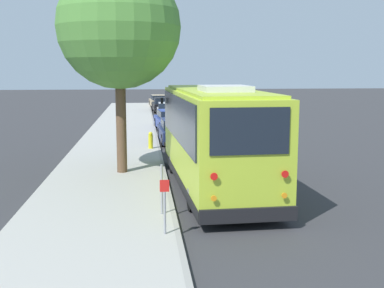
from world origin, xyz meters
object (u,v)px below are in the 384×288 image
(shuttle_bus, at_px, (214,133))
(street_tree, at_px, (119,19))
(sign_post_near, at_px, (165,206))
(sign_post_far, at_px, (162,189))
(parked_sedan_silver, at_px, (168,111))
(parked_sedan_blue, at_px, (170,121))
(fire_hydrant, at_px, (151,140))
(parked_sedan_black, at_px, (163,105))
(parked_sedan_navy, at_px, (176,132))
(parked_sedan_tan, at_px, (158,101))

(shuttle_bus, bearing_deg, street_tree, 50.94)
(sign_post_near, height_order, sign_post_far, sign_post_far)
(sign_post_near, bearing_deg, shuttle_bus, -21.34)
(parked_sedan_silver, xyz_separation_m, sign_post_far, (-25.76, 1.56, 0.21))
(parked_sedan_blue, height_order, fire_hydrant, parked_sedan_blue)
(fire_hydrant, bearing_deg, parked_sedan_black, -4.02)
(parked_sedan_navy, bearing_deg, shuttle_bus, -178.96)
(parked_sedan_blue, distance_m, sign_post_near, 20.60)
(parked_sedan_tan, xyz_separation_m, fire_hydrant, (-27.45, 1.33, -0.03))
(shuttle_bus, height_order, parked_sedan_black, shuttle_bus)
(shuttle_bus, bearing_deg, fire_hydrant, 12.37)
(sign_post_far, distance_m, fire_hydrant, 10.72)
(street_tree, relative_size, sign_post_near, 6.34)
(sign_post_far, relative_size, fire_hydrant, 1.65)
(parked_sedan_silver, height_order, parked_sedan_black, parked_sedan_black)
(parked_sedan_tan, distance_m, sign_post_near, 39.78)
(street_tree, bearing_deg, sign_post_far, -167.18)
(parked_sedan_silver, bearing_deg, sign_post_near, 178.34)
(street_tree, bearing_deg, fire_hydrant, -12.68)
(parked_sedan_navy, bearing_deg, sign_post_near, 172.87)
(parked_sedan_tan, relative_size, sign_post_far, 3.40)
(shuttle_bus, xyz_separation_m, parked_sedan_navy, (10.22, 0.57, -1.26))
(street_tree, distance_m, sign_post_far, 7.54)
(parked_sedan_navy, height_order, fire_hydrant, parked_sedan_navy)
(shuttle_bus, relative_size, parked_sedan_black, 2.09)
(shuttle_bus, bearing_deg, sign_post_near, 156.24)
(parked_sedan_navy, bearing_deg, parked_sedan_black, -2.46)
(parked_sedan_tan, distance_m, street_tree, 33.11)
(parked_sedan_silver, bearing_deg, sign_post_far, 178.14)
(parked_sedan_blue, relative_size, sign_post_far, 3.35)
(shuttle_bus, relative_size, parked_sedan_silver, 2.13)
(parked_sedan_navy, height_order, parked_sedan_black, parked_sedan_black)
(parked_sedan_navy, height_order, street_tree, street_tree)
(street_tree, bearing_deg, sign_post_near, -169.98)
(street_tree, height_order, fire_hydrant, street_tree)
(parked_sedan_navy, bearing_deg, sign_post_far, 172.28)
(sign_post_near, bearing_deg, parked_sedan_black, -2.39)
(shuttle_bus, xyz_separation_m, sign_post_far, (-3.22, 1.88, -1.04))
(parked_sedan_blue, bearing_deg, sign_post_far, 171.09)
(street_tree, height_order, sign_post_far, street_tree)
(shuttle_bus, bearing_deg, parked_sedan_tan, -1.36)
(parked_sedan_navy, relative_size, sign_post_far, 3.26)
(parked_sedan_navy, xyz_separation_m, parked_sedan_blue, (5.53, -0.02, 0.01))
(parked_sedan_navy, height_order, parked_sedan_blue, parked_sedan_blue)
(parked_sedan_navy, distance_m, sign_post_far, 13.50)
(parked_sedan_blue, relative_size, sign_post_near, 3.46)
(parked_sedan_blue, height_order, sign_post_near, sign_post_near)
(sign_post_near, bearing_deg, parked_sedan_tan, -1.77)
(shuttle_bus, height_order, fire_hydrant, shuttle_bus)
(sign_post_near, xyz_separation_m, fire_hydrant, (12.31, 0.10, -0.27))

